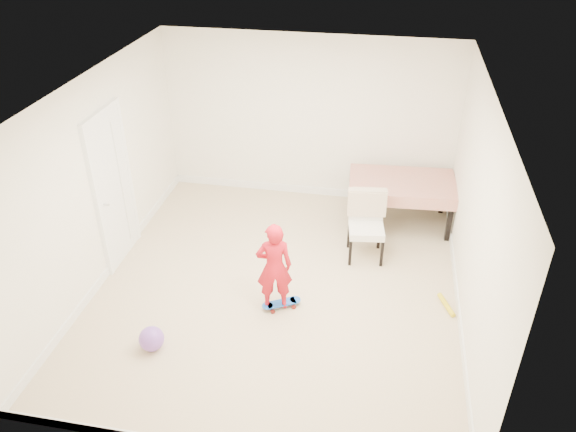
% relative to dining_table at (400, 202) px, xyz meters
% --- Properties ---
extents(ground, '(5.00, 5.00, 0.00)m').
position_rel_dining_table_xyz_m(ground, '(-1.49, -1.84, -0.36)').
color(ground, '#C5AE89').
rests_on(ground, ground).
extents(ceiling, '(4.50, 5.00, 0.04)m').
position_rel_dining_table_xyz_m(ceiling, '(-1.49, -1.84, 2.22)').
color(ceiling, white).
rests_on(ceiling, wall_back).
extents(wall_back, '(4.50, 0.04, 2.60)m').
position_rel_dining_table_xyz_m(wall_back, '(-1.49, 0.64, 0.94)').
color(wall_back, white).
rests_on(wall_back, ground).
extents(wall_front, '(4.50, 0.04, 2.60)m').
position_rel_dining_table_xyz_m(wall_front, '(-1.49, -4.32, 0.94)').
color(wall_front, white).
rests_on(wall_front, ground).
extents(wall_left, '(0.04, 5.00, 2.60)m').
position_rel_dining_table_xyz_m(wall_left, '(-3.72, -1.84, 0.94)').
color(wall_left, white).
rests_on(wall_left, ground).
extents(wall_right, '(0.04, 5.00, 2.60)m').
position_rel_dining_table_xyz_m(wall_right, '(0.74, -1.84, 0.94)').
color(wall_right, white).
rests_on(wall_right, ground).
extents(door, '(0.11, 0.94, 2.11)m').
position_rel_dining_table_xyz_m(door, '(-3.72, -1.54, 0.67)').
color(door, white).
rests_on(door, ground).
extents(baseboard_back, '(4.50, 0.02, 0.12)m').
position_rel_dining_table_xyz_m(baseboard_back, '(-1.49, 0.65, -0.30)').
color(baseboard_back, white).
rests_on(baseboard_back, ground).
extents(baseboard_left, '(0.02, 5.00, 0.12)m').
position_rel_dining_table_xyz_m(baseboard_left, '(-3.73, -1.84, -0.30)').
color(baseboard_left, white).
rests_on(baseboard_left, ground).
extents(baseboard_right, '(0.02, 5.00, 0.12)m').
position_rel_dining_table_xyz_m(baseboard_right, '(0.75, -1.84, -0.30)').
color(baseboard_right, white).
rests_on(baseboard_right, ground).
extents(dining_table, '(1.59, 1.06, 0.72)m').
position_rel_dining_table_xyz_m(dining_table, '(0.00, 0.00, 0.00)').
color(dining_table, '#A8081B').
rests_on(dining_table, ground).
extents(dining_chair, '(0.60, 0.66, 0.95)m').
position_rel_dining_table_xyz_m(dining_chair, '(-0.45, -0.97, 0.12)').
color(dining_chair, silver).
rests_on(dining_chair, ground).
extents(skateboard, '(0.51, 0.39, 0.07)m').
position_rel_dining_table_xyz_m(skateboard, '(-1.37, -2.23, -0.32)').
color(skateboard, blue).
rests_on(skateboard, ground).
extents(child, '(0.48, 0.38, 1.17)m').
position_rel_dining_table_xyz_m(child, '(-1.44, -2.25, 0.23)').
color(child, red).
rests_on(child, ground).
extents(balloon, '(0.28, 0.28, 0.28)m').
position_rel_dining_table_xyz_m(balloon, '(-2.64, -3.17, -0.22)').
color(balloon, purple).
rests_on(balloon, ground).
extents(foam_toy, '(0.20, 0.39, 0.06)m').
position_rel_dining_table_xyz_m(foam_toy, '(0.61, -1.85, -0.33)').
color(foam_toy, gold).
rests_on(foam_toy, ground).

